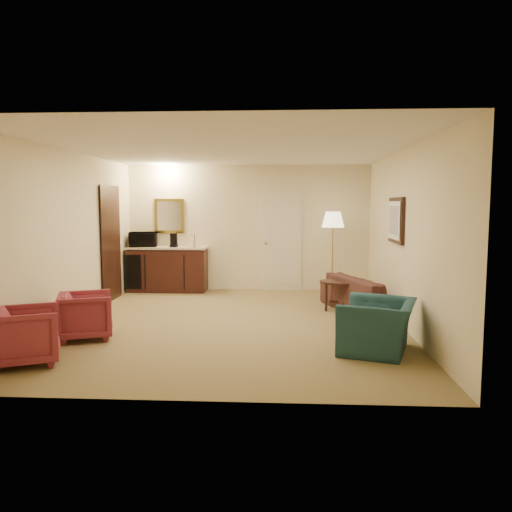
{
  "coord_description": "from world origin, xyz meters",
  "views": [
    {
      "loc": [
        0.75,
        -7.37,
        1.8
      ],
      "look_at": [
        0.31,
        0.5,
        0.98
      ],
      "focal_mm": 35.0,
      "sensor_mm": 36.0,
      "label": 1
    }
  ],
  "objects": [
    {
      "name": "microwave",
      "position": [
        -2.15,
        2.73,
        1.11
      ],
      "size": [
        0.59,
        0.39,
        0.37
      ],
      "primitive_type": "imported",
      "rotation": [
        0.0,
        0.0,
        0.16
      ],
      "color": "black",
      "rests_on": "wetbar_cabinet"
    },
    {
      "name": "ground",
      "position": [
        0.0,
        0.0,
        0.0
      ],
      "size": [
        6.0,
        6.0,
        0.0
      ],
      "primitive_type": "plane",
      "color": "olive",
      "rests_on": "ground"
    },
    {
      "name": "waste_bin",
      "position": [
        -1.0,
        2.65,
        0.16
      ],
      "size": [
        0.29,
        0.29,
        0.32
      ],
      "primitive_type": "cylinder",
      "rotation": [
        0.0,
        0.0,
        0.14
      ],
      "color": "black",
      "rests_on": "ground"
    },
    {
      "name": "rose_chair_near",
      "position": [
        -1.9,
        -0.95,
        0.34
      ],
      "size": [
        0.83,
        0.85,
        0.69
      ],
      "primitive_type": "imported",
      "rotation": [
        0.0,
        0.0,
        1.94
      ],
      "color": "maroon",
      "rests_on": "ground"
    },
    {
      "name": "teal_armchair",
      "position": [
        1.9,
        -1.33,
        0.42
      ],
      "size": [
        0.91,
        1.12,
        0.85
      ],
      "primitive_type": "imported",
      "rotation": [
        0.0,
        0.0,
        -1.89
      ],
      "color": "#1B4345",
      "rests_on": "ground"
    },
    {
      "name": "coffee_maker",
      "position": [
        -1.5,
        2.68,
        1.06
      ],
      "size": [
        0.16,
        0.16,
        0.28
      ],
      "primitive_type": "cylinder",
      "rotation": [
        0.0,
        0.0,
        -0.09
      ],
      "color": "black",
      "rests_on": "wetbar_cabinet"
    },
    {
      "name": "sofa",
      "position": [
        2.15,
        0.91,
        0.4
      ],
      "size": [
        1.28,
        2.1,
        0.79
      ],
      "primitive_type": "imported",
      "rotation": [
        0.0,
        0.0,
        1.94
      ],
      "color": "black",
      "rests_on": "ground"
    },
    {
      "name": "room_walls",
      "position": [
        -0.1,
        0.77,
        1.72
      ],
      "size": [
        5.02,
        6.01,
        2.61
      ],
      "color": "beige",
      "rests_on": "ground"
    },
    {
      "name": "coffee_table",
      "position": [
        1.8,
        1.0,
        0.26
      ],
      "size": [
        1.05,
        0.89,
        0.51
      ],
      "primitive_type": "cube",
      "rotation": [
        0.0,
        0.0,
        -0.38
      ],
      "color": "black",
      "rests_on": "ground"
    },
    {
      "name": "rose_chair_far",
      "position": [
        -2.15,
        -2.04,
        0.36
      ],
      "size": [
        0.88,
        0.9,
        0.72
      ],
      "primitive_type": "imported",
      "rotation": [
        0.0,
        0.0,
        2.0
      ],
      "color": "maroon",
      "rests_on": "ground"
    },
    {
      "name": "wetbar_cabinet",
      "position": [
        -1.65,
        2.72,
        0.46
      ],
      "size": [
        1.64,
        0.58,
        0.92
      ],
      "primitive_type": "cube",
      "color": "#371411",
      "rests_on": "ground"
    },
    {
      "name": "floor_lamp",
      "position": [
        1.7,
        2.4,
        0.83
      ],
      "size": [
        0.5,
        0.5,
        1.66
      ],
      "primitive_type": "cube",
      "rotation": [
        0.0,
        0.0,
        0.15
      ],
      "color": "#BD933F",
      "rests_on": "ground"
    }
  ]
}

